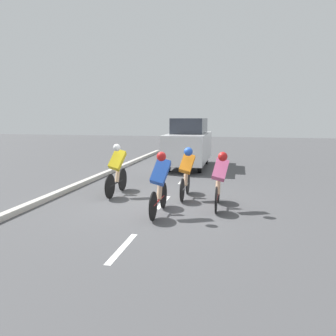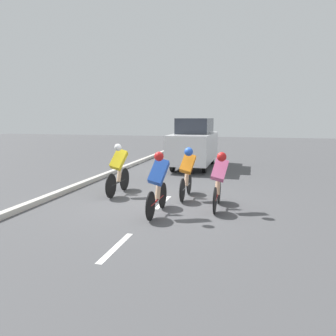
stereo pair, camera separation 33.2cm
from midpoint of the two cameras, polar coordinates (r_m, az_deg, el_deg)
ground_plane at (r=8.83m, az=-2.09°, el=-6.17°), size 60.00×60.00×0.00m
lane_stripe_near at (r=6.03m, az=-9.57°, el=-13.58°), size 0.12×1.40×0.01m
lane_stripe_mid at (r=8.93m, az=-1.93°, el=-5.99°), size 0.12×1.40×0.01m
lane_stripe_far at (r=11.98m, az=1.80°, el=-2.14°), size 0.12×1.40×0.01m
curb at (r=10.16m, az=-19.78°, el=-4.30°), size 0.20×24.62×0.14m
cyclist_blue at (r=7.63m, az=-2.66°, el=-2.37°), size 0.46×1.69×1.53m
cyclist_yellow at (r=9.72m, az=-9.84°, el=-0.09°), size 0.47×1.74×1.54m
cyclist_pink at (r=8.23m, az=7.83°, el=-1.78°), size 0.44×1.66×1.47m
cyclist_orange at (r=9.19m, az=2.21°, el=-0.48°), size 0.45×1.64×1.48m
support_car at (r=14.95m, az=3.03°, el=4.35°), size 1.70×4.31×2.23m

